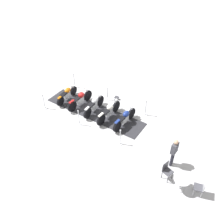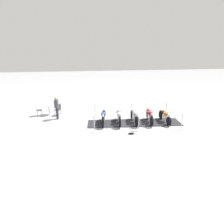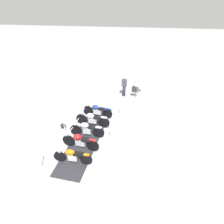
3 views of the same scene
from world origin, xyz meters
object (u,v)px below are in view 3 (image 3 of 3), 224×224
object	(u,v)px
stanchion_right_mid	(65,129)
stanchion_left_mid	(111,134)
stanchion_right_front	(81,105)
cafe_chair_near_table	(134,91)
bystander_person	(124,85)
motorcycle_maroon	(80,141)
motorcycle_navy	(97,110)
stanchion_left_rear	(97,172)
info_placard	(63,126)
stanchion_left_front	(120,110)
motorcycle_cream	(92,119)
motorcycle_copper	(72,156)
stanchion_right_rear	(40,161)
cafe_chair_across_table	(137,83)
cafe_table	(138,87)
motorcycle_chrome	(86,129)

from	to	relation	value
stanchion_right_mid	stanchion_left_mid	distance (m)	2.92
stanchion_right_front	cafe_chair_near_table	bearing A→B (deg)	-146.62
bystander_person	motorcycle_maroon	bearing A→B (deg)	-7.06
motorcycle_navy	stanchion_left_rear	size ratio (longest dim) A/B	1.92
info_placard	bystander_person	xyz separation A→B (m)	(-3.59, -4.80, 0.95)
stanchion_left_front	motorcycle_cream	bearing A→B (deg)	42.82
motorcycle_copper	stanchion_left_front	size ratio (longest dim) A/B	1.91
stanchion_left_mid	bystander_person	size ratio (longest dim) A/B	0.64
stanchion_left_rear	stanchion_right_rear	bearing A→B (deg)	-5.89
motorcycle_copper	stanchion_left_front	world-z (taller)	stanchion_left_front
stanchion_right_mid	info_placard	xyz separation A→B (m)	(0.31, -0.53, -0.24)
stanchion_left_mid	info_placard	world-z (taller)	stanchion_left_mid
stanchion_right_rear	info_placard	distance (m)	3.33
motorcycle_maroon	stanchion_left_mid	world-z (taller)	stanchion_left_mid
motorcycle_maroon	cafe_chair_across_table	bearing A→B (deg)	-100.55
stanchion_right_front	bystander_person	distance (m)	3.97
motorcycle_copper	stanchion_right_front	bearing A→B (deg)	-77.95
motorcycle_maroon	bystander_person	xyz separation A→B (m)	(-1.96, -6.56, 0.49)
stanchion_left_front	stanchion_right_rear	xyz separation A→B (m)	(3.48, 5.27, 0.01)
motorcycle_maroon	stanchion_left_mid	xyz separation A→B (m)	(-1.60, -0.94, -0.14)
motorcycle_cream	bystander_person	world-z (taller)	bystander_person
cafe_chair_near_table	info_placard	bearing A→B (deg)	159.10
motorcycle_cream	cafe_table	xyz separation A→B (m)	(-2.90, -5.13, 0.04)
motorcycle_navy	motorcycle_copper	xyz separation A→B (m)	(0.45, 4.37, -0.01)
info_placard	cafe_chair_across_table	bearing A→B (deg)	-30.13
motorcycle_navy	cafe_table	size ratio (longest dim) A/B	2.79
motorcycle_maroon	stanchion_left_mid	size ratio (longest dim) A/B	1.98
stanchion_left_mid	cafe_table	world-z (taller)	stanchion_left_mid
bystander_person	stanchion_left_rear	bearing A→B (deg)	5.14
info_placard	motorcycle_cream	bearing A→B (deg)	-71.34
motorcycle_copper	info_placard	world-z (taller)	motorcycle_copper
motorcycle_chrome	cafe_table	distance (m)	6.92
cafe_chair_near_table	motorcycle_cream	bearing A→B (deg)	171.23
stanchion_left_mid	cafe_chair_near_table	size ratio (longest dim) A/B	1.15
stanchion_left_rear	info_placard	distance (m)	4.66
motorcycle_copper	stanchion_right_front	world-z (taller)	stanchion_right_front
bystander_person	motorcycle_cream	bearing A→B (deg)	-12.09
stanchion_right_front	info_placard	xyz separation A→B (m)	(0.60, 2.26, -0.32)
motorcycle_chrome	stanchion_left_mid	size ratio (longest dim) A/B	1.95
info_placard	cafe_chair_near_table	xyz separation A→B (m)	(-4.44, -4.79, 0.47)
motorcycle_maroon	cafe_table	bearing A→B (deg)	-103.42
stanchion_left_mid	stanchion_right_rear	bearing A→B (deg)	37.90
stanchion_left_front	stanchion_left_mid	bearing A→B (deg)	84.11
stanchion_right_rear	cafe_chair_near_table	xyz separation A→B (m)	(-4.41, -8.10, 0.17)
motorcycle_cream	stanchion_left_mid	xyz separation A→B (m)	(-1.37, 1.25, -0.13)
info_placard	cafe_chair_near_table	size ratio (longest dim) A/B	0.39
stanchion_right_mid	motorcycle_cream	bearing A→B (deg)	-148.29
motorcycle_copper	info_placard	bearing A→B (deg)	-60.16
cafe_chair_across_table	info_placard	bearing A→B (deg)	-44.68
motorcycle_chrome	stanchion_right_front	bearing A→B (deg)	-66.03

